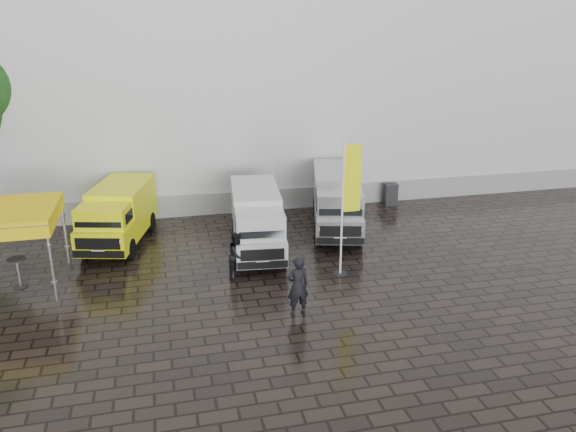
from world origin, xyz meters
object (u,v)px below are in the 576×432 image
Objects in this scene: van_silver at (336,202)px; cocktail_table at (19,273)px; person_front at (298,286)px; flagpole at (348,201)px; van_white at (257,222)px; van_yellow at (118,216)px; person_tent at (238,255)px; canopy_tent at (3,214)px; wheelie_bin at (390,194)px.

van_silver is 12.45m from cocktail_table.
flagpole is at bearing -141.30° from person_front.
van_silver reaches higher than van_white.
person_front is (8.64, -3.99, 0.44)m from cocktail_table.
van_white reaches higher than cocktail_table.
flagpole is (7.88, -4.85, 1.56)m from van_yellow.
person_tent is (-1.10, -2.32, -0.33)m from van_white.
van_white is at bearing 12.59° from person_tent.
van_white reaches higher than van_yellow.
flagpole reaches higher than van_yellow.
canopy_tent is at bearing -165.36° from van_white.
van_yellow is 2.59× the size of person_front.
van_silver reaches higher than cocktail_table.
van_silver is at bearing 12.64° from canopy_tent.
flagpole is at bearing -118.14° from wheelie_bin.
van_white is 1.64× the size of canopy_tent.
van_white is 1.10× the size of flagpole.
person_front is at bearing -38.54° from van_yellow.
van_white is 8.51m from cocktail_table.
person_tent is at bearing -73.37° from person_front.
cocktail_table is (-12.09, -2.88, -0.70)m from van_silver.
van_yellow is 5.59m from van_white.
van_yellow is 8.98m from van_silver.
van_silver reaches higher than van_yellow.
canopy_tent is 1.96× the size of person_tent.
flagpole reaches higher than van_silver.
flagpole is at bearing -8.41° from canopy_tent.
van_silver is at bearing -124.09° from person_front.
van_silver is at bearing -13.64° from person_tent.
cocktail_table is at bearing -151.82° from van_silver.
van_white is at bearing 8.35° from canopy_tent.
van_yellow is 2.97× the size of person_tent.
wheelie_bin is 10.66m from person_tent.
van_yellow is at bearing -164.42° from wheelie_bin.
cocktail_table is 9.52m from person_front.
van_white is 8.47m from wheelie_bin.
cocktail_table is at bearing -33.10° from canopy_tent.
van_silver is at bearing 13.41° from cocktail_table.
canopy_tent reaches higher than person_front.
van_silver is 1.16× the size of flagpole.
person_front is at bearing -133.88° from flagpole.
cocktail_table is 7.34m from person_tent.
flagpole is 3.84m from person_front.
person_tent is (7.27, -0.94, 0.31)m from cocktail_table.
person_tent is at bearing -8.13° from canopy_tent.
person_front is at bearing -25.02° from canopy_tent.
person_tent is at bearing -136.94° from wheelie_bin.
wheelie_bin is at bearing 19.42° from cocktail_table.
wheelie_bin is 0.55× the size of person_front.
canopy_tent is at bearing -32.44° from person_front.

